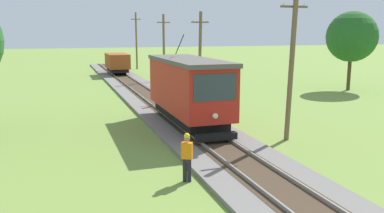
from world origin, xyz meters
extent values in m
cube|color=red|center=(0.00, 15.65, 2.30)|extent=(2.50, 8.00, 2.60)
cube|color=#56514C|center=(0.00, 15.65, 3.71)|extent=(2.60, 8.32, 0.22)
cube|color=black|center=(0.00, 15.65, 0.72)|extent=(2.10, 7.04, 0.44)
cube|color=#2D3842|center=(0.00, 11.63, 2.77)|extent=(2.10, 0.03, 1.25)
cube|color=#2D3842|center=(1.26, 15.65, 2.66)|extent=(0.02, 6.72, 1.04)
sphere|color=#F4EAB2|center=(0.00, 11.59, 1.45)|extent=(0.28, 0.28, 0.28)
cylinder|color=black|center=(0.00, 17.25, 4.52)|extent=(0.05, 1.67, 1.19)
cube|color=black|center=(0.00, 11.45, 0.50)|extent=(2.00, 0.36, 0.32)
cylinder|color=black|center=(0.00, 13.41, 0.72)|extent=(1.54, 0.80, 0.80)
cylinder|color=black|center=(0.00, 17.89, 0.72)|extent=(1.54, 0.80, 0.80)
cube|color=#93471E|center=(0.00, 43.75, 1.78)|extent=(2.40, 5.20, 1.70)
cube|color=black|center=(0.00, 43.75, 0.70)|extent=(2.02, 4.78, 0.38)
cylinder|color=black|center=(0.00, 42.19, 0.70)|extent=(1.54, 0.76, 0.76)
cylinder|color=black|center=(0.00, 45.31, 0.70)|extent=(1.54, 0.76, 0.76)
cylinder|color=brown|center=(3.80, 11.43, 3.63)|extent=(0.24, 0.56, 7.27)
cube|color=brown|center=(3.80, 11.43, 6.39)|extent=(1.40, 0.10, 0.10)
cylinder|color=silver|center=(3.25, 11.43, 6.49)|extent=(0.08, 0.08, 0.10)
cylinder|color=silver|center=(4.35, 11.43, 6.49)|extent=(0.08, 0.08, 0.10)
cylinder|color=brown|center=(3.80, 24.46, 3.39)|extent=(0.24, 0.58, 6.79)
cube|color=brown|center=(3.80, 24.46, 5.97)|extent=(1.40, 0.10, 0.10)
cylinder|color=silver|center=(3.25, 24.46, 6.07)|extent=(0.08, 0.08, 0.10)
cylinder|color=silver|center=(4.35, 24.46, 6.07)|extent=(0.08, 0.08, 0.10)
cylinder|color=brown|center=(3.80, 35.77, 3.52)|extent=(0.24, 0.31, 7.04)
cube|color=brown|center=(3.80, 35.77, 6.20)|extent=(1.40, 0.10, 0.10)
cylinder|color=silver|center=(3.25, 35.77, 6.30)|extent=(0.08, 0.08, 0.10)
cylinder|color=silver|center=(4.35, 35.77, 6.30)|extent=(0.08, 0.08, 0.10)
cylinder|color=brown|center=(3.80, 51.30, 3.95)|extent=(0.24, 0.29, 7.90)
cube|color=brown|center=(3.80, 51.30, 6.95)|extent=(1.40, 0.10, 0.10)
cylinder|color=silver|center=(3.25, 51.30, 7.05)|extent=(0.08, 0.08, 0.10)
cylinder|color=silver|center=(4.35, 51.30, 7.05)|extent=(0.08, 0.08, 0.10)
cylinder|color=black|center=(-2.50, 7.75, 0.43)|extent=(0.15, 0.15, 0.86)
cylinder|color=black|center=(-2.64, 7.83, 0.43)|extent=(0.15, 0.15, 0.86)
cube|color=orange|center=(-2.57, 7.79, 1.15)|extent=(0.45, 0.39, 0.58)
sphere|color=#936B51|center=(-2.57, 7.79, 1.58)|extent=(0.22, 0.22, 0.22)
sphere|color=yellow|center=(-2.57, 7.79, 1.68)|extent=(0.21, 0.21, 0.21)
cylinder|color=#4C3823|center=(18.28, 24.72, 1.57)|extent=(0.32, 0.32, 3.13)
sphere|color=#235B23|center=(18.28, 24.72, 4.82)|extent=(4.49, 4.49, 4.49)
camera|label=1|loc=(-6.64, -5.04, 5.26)|focal=37.28mm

